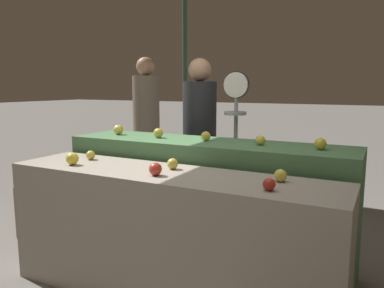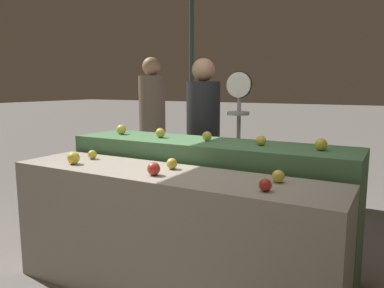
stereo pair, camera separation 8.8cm
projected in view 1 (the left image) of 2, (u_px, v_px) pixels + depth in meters
display_counter_front at (167, 236)px, 2.52m from camera, size 2.31×0.55×0.89m
display_counter_back at (205, 203)px, 3.04m from camera, size 2.31×0.55×1.02m
apple_front_0 at (72, 159)px, 2.68m from camera, size 0.09×0.09×0.09m
apple_front_1 at (155, 169)px, 2.36m from camera, size 0.08×0.08×0.08m
apple_front_2 at (269, 184)px, 2.02m from camera, size 0.07×0.07×0.07m
apple_front_3 at (91, 155)px, 2.88m from camera, size 0.07×0.07×0.07m
apple_front_4 at (173, 164)px, 2.54m from camera, size 0.08×0.08×0.08m
apple_front_5 at (280, 176)px, 2.20m from camera, size 0.08×0.08×0.08m
apple_back_0 at (118, 130)px, 3.35m from camera, size 0.09×0.09×0.09m
apple_back_1 at (158, 133)px, 3.14m from camera, size 0.08×0.08×0.08m
apple_back_2 at (206, 136)px, 2.96m from camera, size 0.08×0.08×0.08m
apple_back_3 at (260, 140)px, 2.75m from camera, size 0.07×0.07×0.07m
apple_back_4 at (320, 144)px, 2.55m from camera, size 0.08×0.08×0.08m
produce_scale at (236, 122)px, 3.40m from camera, size 0.24×0.20×1.58m
person_vendor_at_scale at (200, 131)px, 3.73m from camera, size 0.45×0.45×1.72m
person_customer_left at (146, 116)px, 4.94m from camera, size 0.38×0.38×1.82m
wooden_crate_side at (54, 210)px, 3.66m from camera, size 0.50×0.50×0.50m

